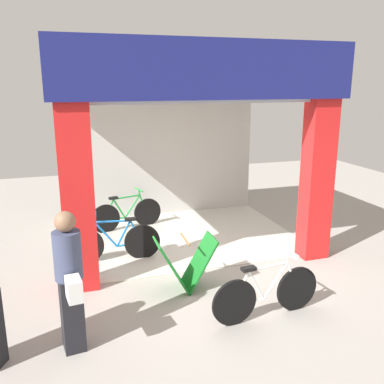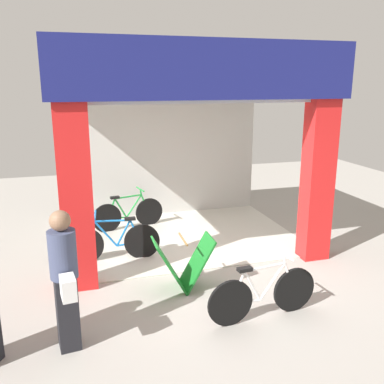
{
  "view_description": "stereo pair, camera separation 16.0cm",
  "coord_description": "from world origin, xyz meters",
  "views": [
    {
      "loc": [
        -2.2,
        -6.14,
        3.05
      ],
      "look_at": [
        0.0,
        0.83,
        1.15
      ],
      "focal_mm": 39.41,
      "sensor_mm": 36.0,
      "label": 1
    },
    {
      "loc": [
        -2.05,
        -6.18,
        3.05
      ],
      "look_at": [
        0.0,
        0.83,
        1.15
      ],
      "focal_mm": 39.41,
      "sensor_mm": 36.0,
      "label": 2
    }
  ],
  "objects": [
    {
      "name": "bicycle_inside_0",
      "position": [
        -0.95,
        2.44,
        0.34
      ],
      "size": [
        1.54,
        0.45,
        0.86
      ],
      "color": "black",
      "rests_on": "ground"
    },
    {
      "name": "shop_facade",
      "position": [
        0.0,
        1.53,
        1.92
      ],
      "size": [
        4.71,
        3.62,
        3.67
      ],
      "color": "beige",
      "rests_on": "ground"
    },
    {
      "name": "bicycle_parked_0",
      "position": [
        0.26,
        -1.61,
        0.35
      ],
      "size": [
        1.6,
        0.44,
        0.88
      ],
      "color": "black",
      "rests_on": "ground"
    },
    {
      "name": "bicycle_inside_1",
      "position": [
        -1.42,
        0.84,
        0.35
      ],
      "size": [
        1.61,
        0.44,
        0.88
      ],
      "color": "black",
      "rests_on": "ground"
    },
    {
      "name": "ground_plane",
      "position": [
        0.0,
        0.0,
        0.0
      ],
      "size": [
        17.01,
        17.01,
        0.0
      ],
      "primitive_type": "plane",
      "color": "#9E9991",
      "rests_on": "ground"
    },
    {
      "name": "pedestrian_0",
      "position": [
        -2.21,
        -1.56,
        0.88
      ],
      "size": [
        0.35,
        0.61,
        1.69
      ],
      "color": "black",
      "rests_on": "ground"
    },
    {
      "name": "sandwich_board_sign",
      "position": [
        -0.53,
        -0.5,
        0.4
      ],
      "size": [
        0.92,
        0.55,
        0.82
      ],
      "color": "#197226",
      "rests_on": "ground"
    }
  ]
}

